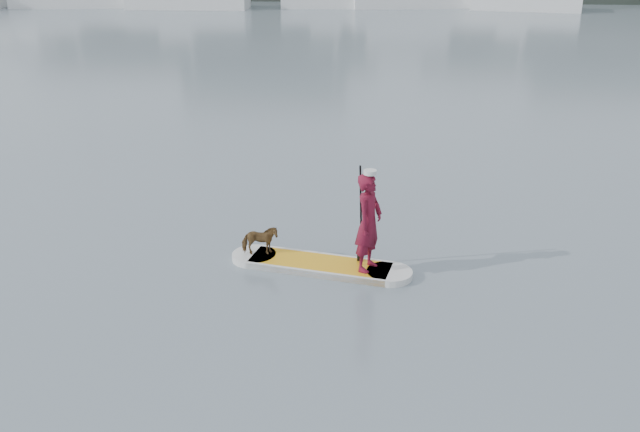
{
  "coord_description": "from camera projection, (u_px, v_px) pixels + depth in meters",
  "views": [
    {
      "loc": [
        0.29,
        -7.8,
        5.65
      ],
      "look_at": [
        -0.72,
        3.49,
        1.0
      ],
      "focal_mm": 40.0,
      "sensor_mm": 36.0,
      "label": 1
    }
  ],
  "objects": [
    {
      "name": "paddle",
      "position": [
        361.0,
        226.0,
        12.36
      ],
      "size": [
        0.1,
        0.3,
        2.0
      ],
      "rotation": [
        0.0,
        0.0,
        -0.2
      ],
      "color": "black",
      "rests_on": "ground"
    },
    {
      "name": "dog",
      "position": [
        260.0,
        240.0,
        12.78
      ],
      "size": [
        0.69,
        0.4,
        0.55
      ],
      "primitive_type": "imported",
      "rotation": [
        0.0,
        0.0,
        1.74
      ],
      "color": "brown",
      "rests_on": "paddleboard"
    },
    {
      "name": "paddleboard",
      "position": [
        320.0,
        265.0,
        12.61
      ],
      "size": [
        3.25,
        1.29,
        0.12
      ],
      "rotation": [
        0.0,
        0.0,
        -0.2
      ],
      "color": "#F0A516",
      "rests_on": "ground"
    },
    {
      "name": "white_cap",
      "position": [
        370.0,
        172.0,
        11.69
      ],
      "size": [
        0.22,
        0.22,
        0.07
      ],
      "primitive_type": "cylinder",
      "color": "silver",
      "rests_on": "paddler"
    },
    {
      "name": "ground",
      "position": [
        351.0,
        388.0,
        9.35
      ],
      "size": [
        140.0,
        140.0,
        0.0
      ],
      "primitive_type": "plane",
      "color": "slate",
      "rests_on": "ground"
    },
    {
      "name": "paddler",
      "position": [
        369.0,
        222.0,
        12.03
      ],
      "size": [
        0.62,
        0.74,
        1.72
      ],
      "primitive_type": "imported",
      "rotation": [
        0.0,
        0.0,
        1.17
      ],
      "color": "maroon",
      "rests_on": "paddleboard"
    }
  ]
}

